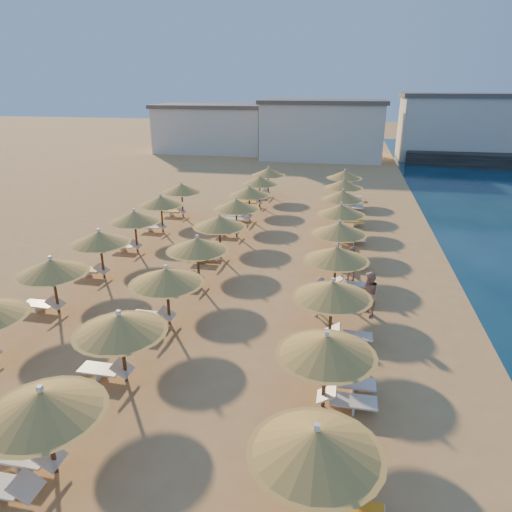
% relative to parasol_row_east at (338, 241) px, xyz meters
% --- Properties ---
extents(ground, '(220.00, 220.00, 0.00)m').
position_rel_parasol_row_east_xyz_m(ground, '(-4.00, -4.78, -2.08)').
color(ground, tan).
rests_on(ground, ground).
extents(hotel_blocks, '(48.74, 11.86, 8.10)m').
position_rel_parasol_row_east_xyz_m(hotel_blocks, '(-1.62, 41.76, 1.63)').
color(hotel_blocks, beige).
rests_on(hotel_blocks, ground).
extents(parasol_row_east, '(2.97, 37.55, 2.58)m').
position_rel_parasol_row_east_xyz_m(parasol_row_east, '(0.00, 0.00, 0.00)').
color(parasol_row_east, brown).
rests_on(parasol_row_east, ground).
extents(parasol_row_west, '(2.97, 37.55, 2.58)m').
position_rel_parasol_row_east_xyz_m(parasol_row_west, '(-6.41, 0.00, 0.00)').
color(parasol_row_west, brown).
rests_on(parasol_row_west, ground).
extents(parasol_row_inland, '(2.97, 22.18, 2.58)m').
position_rel_parasol_row_east_xyz_m(parasol_row_inland, '(-11.41, -0.00, -0.00)').
color(parasol_row_inland, brown).
rests_on(parasol_row_inland, ground).
extents(loungers, '(14.58, 35.23, 0.66)m').
position_rel_parasol_row_east_xyz_m(loungers, '(-4.78, -0.11, -1.73)').
color(loungers, white).
rests_on(loungers, ground).
extents(beachgoer_c, '(1.13, 0.73, 1.79)m').
position_rel_parasol_row_east_xyz_m(beachgoer_c, '(0.72, 0.15, -1.18)').
color(beachgoer_c, tan).
rests_on(beachgoer_c, ground).
extents(beachgoer_a, '(0.56, 0.72, 1.76)m').
position_rel_parasol_row_east_xyz_m(beachgoer_a, '(-0.59, -3.81, -1.20)').
color(beachgoer_a, tan).
rests_on(beachgoer_a, ground).
extents(beachgoer_b, '(1.06, 1.16, 1.92)m').
position_rel_parasol_row_east_xyz_m(beachgoer_b, '(1.48, -3.39, -1.12)').
color(beachgoer_b, tan).
rests_on(beachgoer_b, ground).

